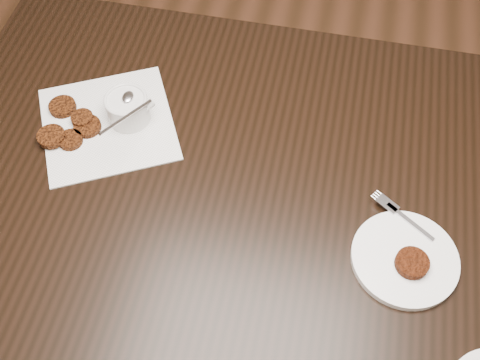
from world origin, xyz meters
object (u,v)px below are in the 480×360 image
table (268,267)px  napkin (108,124)px  sauce_ramekin (125,98)px  plate_with_patty (406,257)px

table → napkin: 0.56m
table → sauce_ramekin: (-0.35, 0.12, 0.44)m
sauce_ramekin → plate_with_patty: size_ratio=0.63×
napkin → sauce_ramekin: 0.08m
sauce_ramekin → plate_with_patty: 0.66m
napkin → plate_with_patty: plate_with_patty is taller
table → sauce_ramekin: sauce_ramekin is taller
table → sauce_ramekin: size_ratio=11.78×
napkin → plate_with_patty: (0.66, -0.20, 0.01)m
table → napkin: (-0.40, 0.09, 0.38)m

